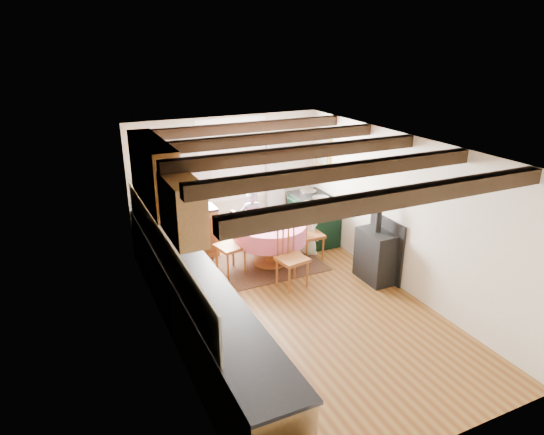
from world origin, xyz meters
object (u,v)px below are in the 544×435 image
dining_table (270,244)px  chair_near (292,257)px  child_far (252,220)px  chair_right (311,233)px  aga_range (313,218)px  cup (271,222)px  cast_iron_stove (377,243)px  child_right (309,227)px  chair_left (230,244)px

dining_table → chair_near: size_ratio=1.21×
chair_near → child_far: bearing=81.3°
dining_table → chair_right: size_ratio=1.24×
aga_range → cup: bearing=-153.4°
cast_iron_stove → child_far: (-1.32, 1.95, -0.08)m
cast_iron_stove → child_far: 2.36m
aga_range → cup: 1.34m
child_far → chair_right: bearing=144.6°
chair_right → child_right: 0.23m
chair_near → chair_left: bearing=120.3°
dining_table → chair_left: bearing=-180.0°
chair_right → dining_table: bearing=83.3°
chair_near → cup: chair_near is taller
chair_near → aga_range: chair_near is taller
chair_near → chair_left: 1.11m
chair_right → aga_range: (0.44, 0.67, -0.03)m
dining_table → chair_left: 0.74m
dining_table → child_far: 0.75m
child_right → chair_left: bearing=98.8°
dining_table → aga_range: aga_range is taller
chair_left → cast_iron_stove: 2.37m
chair_right → cast_iron_stove: 1.27m
dining_table → cast_iron_stove: 1.80m
dining_table → cup: cup is taller
aga_range → child_right: size_ratio=0.99×
chair_left → aga_range: size_ratio=1.01×
aga_range → chair_left: bearing=-163.3°
chair_near → cup: bearing=78.5°
cast_iron_stove → chair_left: bearing=148.5°
cast_iron_stove → cup: bearing=136.3°
chair_near → cast_iron_stove: cast_iron_stove is taller
chair_near → aga_range: bearing=40.8°
child_right → chair_right: bearing=162.8°
cup → child_far: bearing=93.6°
chair_near → child_right: 1.29m
cast_iron_stove → child_right: (-0.46, 1.35, -0.15)m
aga_range → child_far: (-1.21, 0.15, 0.11)m
chair_near → aga_range: 1.86m
dining_table → chair_left: size_ratio=1.20×
dining_table → aga_range: 1.31m
chair_left → aga_range: chair_left is taller
cast_iron_stove → chair_near: bearing=164.0°
aga_range → cup: size_ratio=9.39×
chair_left → cup: (0.74, -0.01, 0.28)m
child_far → child_right: (0.86, -0.60, -0.06)m
chair_left → child_far: (0.69, 0.72, 0.06)m
child_far → child_right: child_far is taller
aga_range → child_far: child_far is taller
cup → chair_left: bearing=179.1°
chair_right → child_right: size_ratio=0.97×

